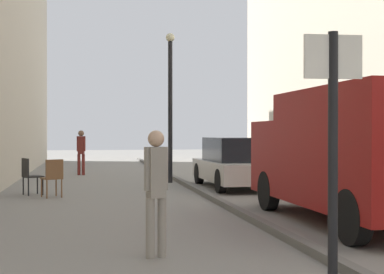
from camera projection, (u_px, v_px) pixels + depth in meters
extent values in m
plane|color=gray|center=(145.00, 201.00, 13.24)|extent=(80.00, 80.00, 0.00)
cube|color=#615F5B|center=(211.00, 197.00, 13.52)|extent=(0.16, 40.00, 0.12)
cylinder|color=gray|center=(162.00, 227.00, 7.25)|extent=(0.11, 0.11, 0.76)
cylinder|color=gray|center=(150.00, 228.00, 7.17)|extent=(0.11, 0.11, 0.76)
cube|color=gray|center=(156.00, 172.00, 7.20)|extent=(0.25, 0.23, 0.65)
cylinder|color=gray|center=(164.00, 168.00, 7.26)|extent=(0.09, 0.09, 0.55)
cylinder|color=gray|center=(148.00, 169.00, 7.15)|extent=(0.09, 0.09, 0.55)
sphere|color=tan|center=(156.00, 139.00, 7.20)|extent=(0.21, 0.21, 0.21)
cylinder|color=maroon|center=(83.00, 165.00, 21.34)|extent=(0.12, 0.12, 0.79)
cylinder|color=maroon|center=(79.00, 165.00, 21.35)|extent=(0.12, 0.12, 0.79)
cube|color=maroon|center=(81.00, 145.00, 21.34)|extent=(0.26, 0.23, 0.67)
cylinder|color=maroon|center=(84.00, 144.00, 21.33)|extent=(0.09, 0.09, 0.57)
cylinder|color=maroon|center=(78.00, 144.00, 21.35)|extent=(0.09, 0.09, 0.57)
sphere|color=brown|center=(81.00, 133.00, 21.34)|extent=(0.22, 0.22, 0.22)
cube|color=maroon|center=(370.00, 148.00, 9.32)|extent=(2.04, 3.85, 1.98)
cube|color=maroon|center=(307.00, 157.00, 11.94)|extent=(2.03, 1.51, 1.49)
cube|color=black|center=(298.00, 141.00, 12.45)|extent=(1.69, 0.05, 0.65)
cylinder|color=black|center=(268.00, 191.00, 11.63)|extent=(0.23, 0.80, 0.80)
cylinder|color=black|center=(351.00, 189.00, 11.97)|extent=(0.23, 0.80, 0.80)
cylinder|color=black|center=(353.00, 217.00, 7.96)|extent=(0.23, 0.80, 0.80)
cube|color=silver|center=(237.00, 170.00, 16.46)|extent=(1.83, 4.21, 0.55)
cube|color=black|center=(237.00, 149.00, 16.46)|extent=(1.53, 2.53, 0.68)
cylinder|color=black|center=(199.00, 173.00, 17.71)|extent=(0.20, 0.64, 0.64)
cylinder|color=black|center=(250.00, 173.00, 18.02)|extent=(0.20, 0.64, 0.64)
cylinder|color=black|center=(221.00, 181.00, 14.91)|extent=(0.20, 0.64, 0.64)
cylinder|color=black|center=(280.00, 180.00, 15.22)|extent=(0.20, 0.64, 0.64)
cylinder|color=black|center=(333.00, 162.00, 5.68)|extent=(0.10, 0.10, 2.60)
cube|color=white|center=(333.00, 57.00, 5.67)|extent=(0.60, 0.07, 0.44)
cylinder|color=black|center=(170.00, 112.00, 18.03)|extent=(0.14, 0.14, 4.50)
sphere|color=beige|center=(170.00, 38.00, 18.02)|extent=(0.28, 0.28, 0.28)
cylinder|color=black|center=(37.00, 185.00, 14.77)|extent=(0.04, 0.04, 0.45)
cylinder|color=black|center=(43.00, 186.00, 14.47)|extent=(0.04, 0.04, 0.45)
cylinder|color=black|center=(23.00, 186.00, 14.55)|extent=(0.04, 0.04, 0.45)
cylinder|color=black|center=(28.00, 187.00, 14.25)|extent=(0.04, 0.04, 0.45)
cube|color=black|center=(33.00, 177.00, 14.51)|extent=(0.59, 0.59, 0.04)
cube|color=black|center=(25.00, 167.00, 14.39)|extent=(0.23, 0.41, 0.45)
cylinder|color=brown|center=(42.00, 188.00, 14.01)|extent=(0.04, 0.04, 0.45)
cylinder|color=brown|center=(56.00, 187.00, 14.22)|extent=(0.04, 0.04, 0.45)
cylinder|color=brown|center=(47.00, 189.00, 13.70)|extent=(0.04, 0.04, 0.45)
cylinder|color=brown|center=(62.00, 188.00, 13.91)|extent=(0.04, 0.04, 0.45)
cube|color=brown|center=(52.00, 178.00, 13.96)|extent=(0.58, 0.58, 0.04)
cube|color=brown|center=(54.00, 169.00, 13.79)|extent=(0.42, 0.21, 0.45)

